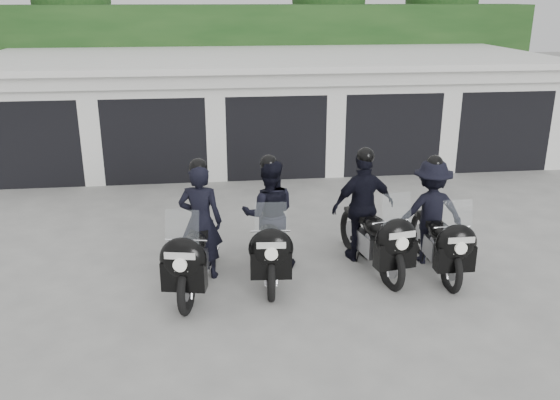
{
  "coord_description": "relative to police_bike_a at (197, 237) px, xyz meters",
  "views": [
    {
      "loc": [
        -1.73,
        -9.43,
        4.59
      ],
      "look_at": [
        -0.48,
        0.74,
        1.05
      ],
      "focal_mm": 38.0,
      "sensor_mm": 36.0,
      "label": 1
    }
  ],
  "objects": [
    {
      "name": "garage_block",
      "position": [
        2.0,
        8.46,
        0.57
      ],
      "size": [
        16.4,
        6.8,
        2.96
      ],
      "color": "silver",
      "rests_on": "ground"
    },
    {
      "name": "background_vegetation",
      "position": [
        2.37,
        13.32,
        1.91
      ],
      "size": [
        20.0,
        3.9,
        5.8
      ],
      "color": "#173914",
      "rests_on": "ground"
    },
    {
      "name": "police_bike_c",
      "position": [
        3.0,
        0.51,
        0.06
      ],
      "size": [
        1.28,
        2.47,
        2.17
      ],
      "rotation": [
        0.0,
        0.0,
        0.18
      ],
      "color": "black",
      "rests_on": "ground"
    },
    {
      "name": "police_bike_a",
      "position": [
        0.0,
        0.0,
        0.0
      ],
      "size": [
        1.05,
        2.46,
        2.16
      ],
      "rotation": [
        0.0,
        0.0,
        -0.2
      ],
      "color": "black",
      "rests_on": "ground"
    },
    {
      "name": "police_bike_b",
      "position": [
        1.23,
        0.39,
        0.03
      ],
      "size": [
        1.01,
        2.43,
        2.12
      ],
      "rotation": [
        0.0,
        0.0,
        -0.08
      ],
      "color": "black",
      "rests_on": "ground"
    },
    {
      "name": "police_bike_d",
      "position": [
        4.13,
        0.29,
        0.01
      ],
      "size": [
        1.23,
        2.35,
        2.05
      ],
      "rotation": [
        0.0,
        0.0,
        -0.01
      ],
      "color": "black",
      "rests_on": "ground"
    },
    {
      "name": "ground",
      "position": [
        2.0,
        0.41,
        -0.86
      ],
      "size": [
        80.0,
        80.0,
        0.0
      ],
      "primitive_type": "plane",
      "color": "#9D9D98",
      "rests_on": "ground"
    }
  ]
}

